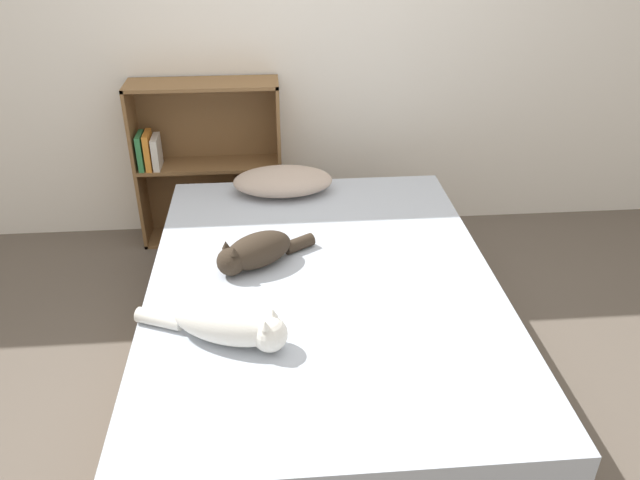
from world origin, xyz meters
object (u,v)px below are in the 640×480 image
at_px(cat_light, 229,325).
at_px(cat_dark, 255,252).
at_px(pillow, 283,181).
at_px(bed, 323,326).
at_px(bookshelf, 206,160).

height_order(cat_light, cat_dark, cat_light).
xyz_separation_m(pillow, cat_dark, (-0.14, -0.73, 0.00)).
bearing_deg(cat_dark, pillow, -133.33).
distance_m(bed, bookshelf, 1.49).
xyz_separation_m(cat_light, bookshelf, (-0.22, 1.72, -0.07)).
height_order(bed, cat_light, cat_light).
xyz_separation_m(pillow, cat_light, (-0.23, -1.24, 0.01)).
relative_size(cat_light, bookshelf, 0.58).
distance_m(pillow, cat_dark, 0.75).
bearing_deg(pillow, bed, -80.58).
distance_m(cat_light, bookshelf, 1.74).
bearing_deg(bed, cat_dark, 155.91).
bearing_deg(cat_dark, bookshelf, -107.84).
relative_size(bed, pillow, 3.91).
bearing_deg(bookshelf, bed, -65.93).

